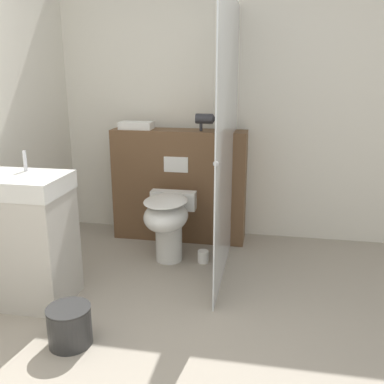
% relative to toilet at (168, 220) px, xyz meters
% --- Properties ---
extents(wall_back, '(8.00, 0.06, 2.50)m').
position_rel_toilet_xyz_m(wall_back, '(0.14, 0.79, 0.88)').
color(wall_back, silver).
rests_on(wall_back, ground_plane).
extents(partition_panel, '(1.24, 0.28, 1.04)m').
position_rel_toilet_xyz_m(partition_panel, '(-0.02, 0.55, 0.15)').
color(partition_panel, brown).
rests_on(partition_panel, ground_plane).
extents(shower_glass, '(0.04, 1.47, 2.10)m').
position_rel_toilet_xyz_m(shower_glass, '(0.48, 0.02, 0.68)').
color(shower_glass, silver).
rests_on(shower_glass, ground_plane).
extents(toilet, '(0.39, 0.56, 0.56)m').
position_rel_toilet_xyz_m(toilet, '(0.00, 0.00, 0.00)').
color(toilet, white).
rests_on(toilet, ground_plane).
extents(sink_vanity, '(0.64, 0.44, 1.04)m').
position_rel_toilet_xyz_m(sink_vanity, '(-0.82, -0.78, 0.08)').
color(sink_vanity, beige).
rests_on(sink_vanity, ground_plane).
extents(hair_drier, '(0.18, 0.09, 0.15)m').
position_rel_toilet_xyz_m(hair_drier, '(0.23, 0.52, 0.78)').
color(hair_drier, '#2D2D33').
rests_on(hair_drier, partition_panel).
extents(folded_towel, '(0.30, 0.17, 0.07)m').
position_rel_toilet_xyz_m(folded_towel, '(-0.41, 0.53, 0.70)').
color(folded_towel, white).
rests_on(folded_towel, partition_panel).
extents(spare_toilet_roll, '(0.09, 0.09, 0.10)m').
position_rel_toilet_xyz_m(spare_toilet_roll, '(0.29, 0.03, -0.32)').
color(spare_toilet_roll, white).
rests_on(spare_toilet_roll, ground_plane).
extents(waste_bin, '(0.26, 0.26, 0.24)m').
position_rel_toilet_xyz_m(waste_bin, '(-0.30, -1.21, -0.25)').
color(waste_bin, '#2D2D2D').
rests_on(waste_bin, ground_plane).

